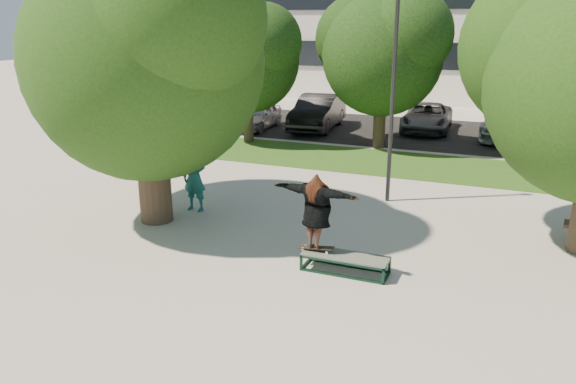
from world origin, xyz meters
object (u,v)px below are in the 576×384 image
at_px(tree_left, 144,47).
at_px(car_silver_b, 512,119).
at_px(lamppost, 393,92).
at_px(grind_box, 345,263).
at_px(car_dark, 318,112).
at_px(car_silver_a, 257,115).
at_px(bystander, 195,177).
at_px(car_grey, 427,117).

bearing_deg(tree_left, car_silver_b, 61.57).
distance_m(tree_left, lamppost, 6.70).
bearing_deg(grind_box, car_dark, 111.82).
bearing_deg(car_silver_a, car_dark, 16.55).
bearing_deg(car_dark, grind_box, -73.33).
bearing_deg(tree_left, car_silver_a, 104.04).
bearing_deg(lamppost, grind_box, -86.70).
bearing_deg(grind_box, tree_left, 167.49).
xyz_separation_m(car_dark, car_silver_b, (8.68, 1.49, 0.00)).
bearing_deg(car_silver_a, bystander, -74.74).
distance_m(lamppost, grind_box, 5.94).
height_order(tree_left, car_dark, tree_left).
distance_m(bystander, car_grey, 14.91).
distance_m(car_silver_a, car_silver_b, 11.72).
height_order(lamppost, bystander, lamppost).
bearing_deg(bystander, lamppost, 33.97).
relative_size(lamppost, car_silver_a, 1.61).
xyz_separation_m(car_silver_a, car_grey, (7.71, 2.61, 0.00)).
xyz_separation_m(tree_left, bystander, (0.60, 1.02, -3.46)).
relative_size(grind_box, car_grey, 0.39).
xyz_separation_m(car_grey, car_silver_b, (3.75, -0.15, 0.18)).
height_order(car_silver_a, car_grey, car_grey).
distance_m(lamppost, car_grey, 11.80).
relative_size(grind_box, car_silver_b, 0.32).
bearing_deg(car_silver_a, car_silver_b, 9.47).
xyz_separation_m(grind_box, car_silver_b, (2.67, 16.49, 0.63)).
height_order(bystander, car_silver_a, bystander).
xyz_separation_m(car_dark, car_grey, (4.93, 1.64, -0.18)).
xyz_separation_m(grind_box, bystander, (-4.99, 2.26, 0.77)).
bearing_deg(car_grey, grind_box, -90.21).
relative_size(tree_left, car_silver_a, 1.88).
xyz_separation_m(bystander, car_grey, (3.91, 14.39, -0.32)).
height_order(car_silver_a, car_dark, car_dark).
bearing_deg(tree_left, car_dark, 91.74).
bearing_deg(tree_left, grind_box, -12.51).
bearing_deg(bystander, grind_box, -21.98).
height_order(grind_box, car_dark, car_dark).
bearing_deg(car_grey, tree_left, -110.23).
distance_m(tree_left, car_silver_a, 13.72).
distance_m(bystander, car_silver_a, 12.38).
bearing_deg(bystander, car_silver_a, 110.24).
xyz_separation_m(lamppost, car_silver_b, (2.96, 11.35, -2.33)).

